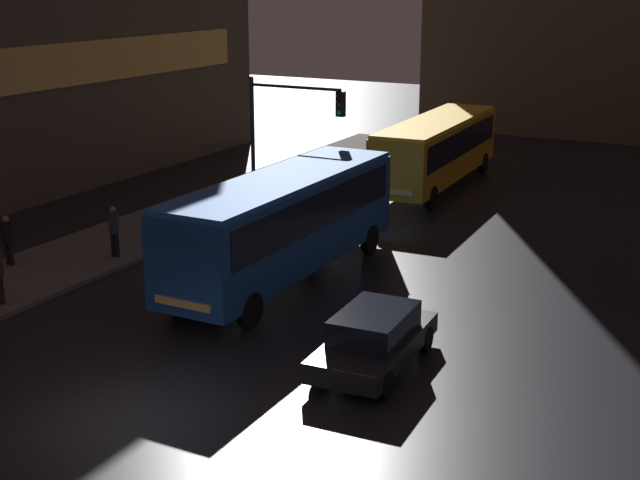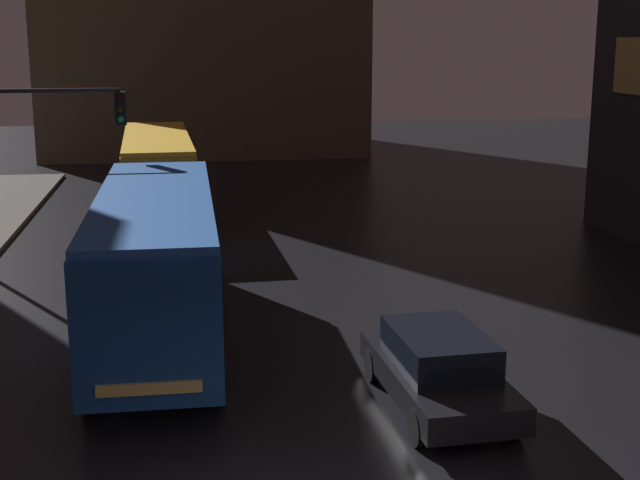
{
  "view_description": "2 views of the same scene",
  "coord_description": "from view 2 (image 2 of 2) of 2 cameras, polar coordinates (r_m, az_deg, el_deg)",
  "views": [
    {
      "loc": [
        11.46,
        -13.37,
        9.12
      ],
      "look_at": [
        -0.06,
        8.36,
        1.81
      ],
      "focal_mm": 50.0,
      "sensor_mm": 36.0,
      "label": 1
    },
    {
      "loc": [
        -1.07,
        -9.98,
        6.65
      ],
      "look_at": [
        2.07,
        11.08,
        1.76
      ],
      "focal_mm": 50.0,
      "sensor_mm": 36.0,
      "label": 2
    }
  ],
  "objects": [
    {
      "name": "bus_near",
      "position": [
        19.88,
        -10.44,
        -0.72
      ],
      "size": [
        2.56,
        10.51,
        3.29
      ],
      "rotation": [
        0.0,
        0.0,
        3.14
      ],
      "color": "#194793",
      "rests_on": "ground"
    },
    {
      "name": "bus_far",
      "position": [
        33.8,
        -10.36,
        4.64
      ],
      "size": [
        2.89,
        10.68,
        3.07
      ],
      "rotation": [
        0.0,
        0.0,
        3.18
      ],
      "color": "orange",
      "rests_on": "ground"
    },
    {
      "name": "car_taxi",
      "position": [
        16.5,
        7.59,
        -8.16
      ],
      "size": [
        2.07,
        4.42,
        1.44
      ],
      "rotation": [
        0.0,
        0.0,
        3.2
      ],
      "color": "black",
      "rests_on": "ground"
    },
    {
      "name": "traffic_light_main",
      "position": [
        25.71,
        -17.65,
        5.99
      ],
      "size": [
        3.99,
        0.35,
        5.5
      ],
      "color": "#2D2D2D",
      "rests_on": "ground"
    }
  ]
}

